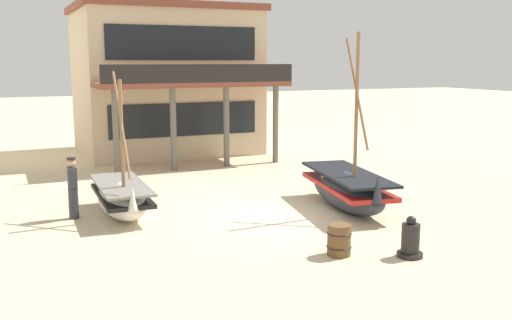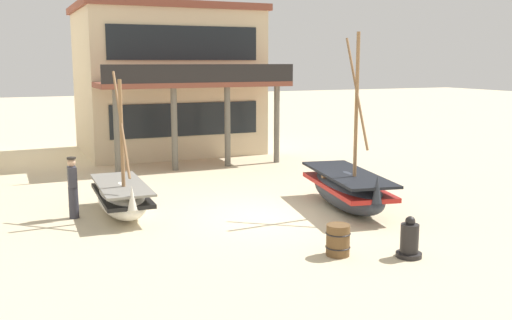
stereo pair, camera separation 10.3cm
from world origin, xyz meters
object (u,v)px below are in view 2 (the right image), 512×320
(fishing_boat_near_left, at_px, (122,197))
(harbor_building_main, at_px, (167,80))
(fishing_boat_centre_large, at_px, (347,188))
(capstan_winch, at_px, (409,241))
(wooden_barrel, at_px, (338,240))
(fisherman_by_hull, at_px, (73,188))

(fishing_boat_near_left, distance_m, harbor_building_main, 12.13)
(fishing_boat_centre_large, distance_m, harbor_building_main, 13.32)
(fishing_boat_near_left, height_order, fishing_boat_centre_large, fishing_boat_centre_large)
(capstan_winch, bearing_deg, wooden_barrel, 152.05)
(wooden_barrel, bearing_deg, fisherman_by_hull, 131.78)
(fishing_boat_centre_large, xyz_separation_m, wooden_barrel, (-2.43, -3.43, -0.25))
(wooden_barrel, relative_size, harbor_building_main, 0.08)
(wooden_barrel, bearing_deg, capstan_winch, -27.95)
(fishing_boat_near_left, bearing_deg, harbor_building_main, 68.48)
(capstan_winch, height_order, wooden_barrel, capstan_winch)
(capstan_winch, relative_size, wooden_barrel, 1.32)
(capstan_winch, distance_m, harbor_building_main, 17.34)
(fishing_boat_near_left, relative_size, fishing_boat_centre_large, 0.79)
(fishing_boat_centre_large, distance_m, fisherman_by_hull, 7.68)
(fishing_boat_centre_large, bearing_deg, harbor_building_main, 97.92)
(harbor_building_main, bearing_deg, capstan_winch, -87.54)
(wooden_barrel, bearing_deg, fishing_boat_near_left, 124.46)
(fishing_boat_centre_large, bearing_deg, fishing_boat_near_left, 162.40)
(fisherman_by_hull, bearing_deg, wooden_barrel, -48.22)
(fishing_boat_near_left, bearing_deg, capstan_winch, -50.35)
(fisherman_by_hull, xyz_separation_m, capstan_winch, (6.32, -6.27, -0.47))
(capstan_winch, bearing_deg, fisherman_by_hull, 135.23)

